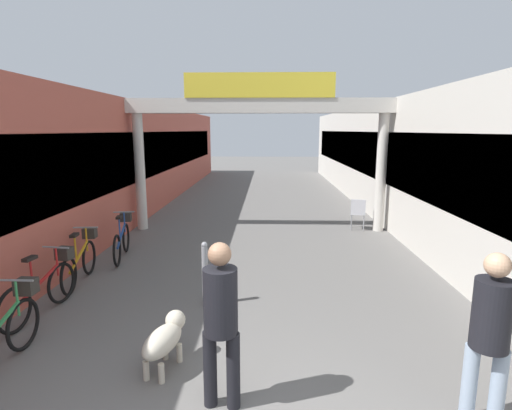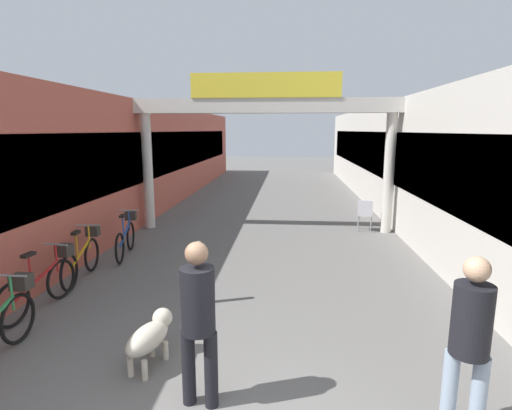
# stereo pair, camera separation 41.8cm
# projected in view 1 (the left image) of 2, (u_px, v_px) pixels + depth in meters

# --- Properties ---
(storefront_left) EXTENTS (3.00, 26.00, 3.65)m
(storefront_left) POSITION_uv_depth(u_px,v_px,m) (115.00, 158.00, 13.84)
(storefront_left) COLOR #B25142
(storefront_left) RESTS_ON ground_plane
(storefront_right) EXTENTS (3.00, 26.00, 3.65)m
(storefront_right) POSITION_uv_depth(u_px,v_px,m) (411.00, 159.00, 13.54)
(storefront_right) COLOR beige
(storefront_right) RESTS_ON ground_plane
(arcade_sign_gateway) EXTENTS (7.40, 0.47, 4.27)m
(arcade_sign_gateway) POSITION_uv_depth(u_px,v_px,m) (259.00, 121.00, 10.78)
(arcade_sign_gateway) COLOR beige
(arcade_sign_gateway) RESTS_ON ground_plane
(pedestrian_with_dog) EXTENTS (0.39, 0.38, 1.74)m
(pedestrian_with_dog) POSITION_uv_depth(u_px,v_px,m) (221.00, 315.00, 3.92)
(pedestrian_with_dog) COLOR black
(pedestrian_with_dog) RESTS_ON ground_plane
(pedestrian_companion) EXTENTS (0.43, 0.43, 1.72)m
(pedestrian_companion) POSITION_uv_depth(u_px,v_px,m) (490.00, 329.00, 3.67)
(pedestrian_companion) COLOR #8C9EB2
(pedestrian_companion) RESTS_ON ground_plane
(dog_on_leash) EXTENTS (0.49, 0.86, 0.60)m
(dog_on_leash) POSITION_uv_depth(u_px,v_px,m) (165.00, 338.00, 4.70)
(dog_on_leash) COLOR beige
(dog_on_leash) RESTS_ON ground_plane
(bicycle_green_nearest) EXTENTS (0.46, 1.69, 0.98)m
(bicycle_green_nearest) POSITION_uv_depth(u_px,v_px,m) (2.00, 333.00, 4.71)
(bicycle_green_nearest) COLOR black
(bicycle_green_nearest) RESTS_ON ground_plane
(bicycle_red_second) EXTENTS (0.46, 1.68, 0.98)m
(bicycle_red_second) POSITION_uv_depth(u_px,v_px,m) (44.00, 286.00, 6.11)
(bicycle_red_second) COLOR black
(bicycle_red_second) RESTS_ON ground_plane
(bicycle_orange_third) EXTENTS (0.46, 1.69, 0.98)m
(bicycle_orange_third) POSITION_uv_depth(u_px,v_px,m) (81.00, 259.00, 7.40)
(bicycle_orange_third) COLOR black
(bicycle_orange_third) RESTS_ON ground_plane
(bicycle_blue_farthest) EXTENTS (0.47, 1.67, 0.98)m
(bicycle_blue_farthest) POSITION_uv_depth(u_px,v_px,m) (122.00, 238.00, 8.84)
(bicycle_blue_farthest) COLOR black
(bicycle_blue_farthest) RESTS_ON ground_plane
(bollard_post_metal) EXTENTS (0.10, 0.10, 1.06)m
(bollard_post_metal) POSITION_uv_depth(u_px,v_px,m) (205.00, 273.00, 6.39)
(bollard_post_metal) COLOR gray
(bollard_post_metal) RESTS_ON ground_plane
(cafe_chair_aluminium_nearer) EXTENTS (0.48, 0.48, 0.89)m
(cafe_chair_aluminium_nearer) POSITION_uv_depth(u_px,v_px,m) (358.00, 211.00, 11.23)
(cafe_chair_aluminium_nearer) COLOR gray
(cafe_chair_aluminium_nearer) RESTS_ON ground_plane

